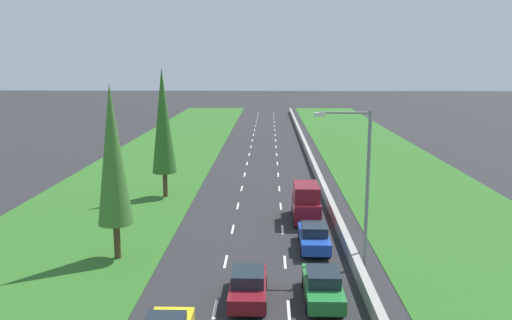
{
  "coord_description": "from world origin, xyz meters",
  "views": [
    {
      "loc": [
        0.78,
        -1.89,
        11.61
      ],
      "look_at": [
        -0.66,
        54.41,
        0.92
      ],
      "focal_mm": 36.41,
      "sensor_mm": 36.0,
      "label": 1
    }
  ],
  "objects": [
    {
      "name": "poplar_tree_third",
      "position": [
        -8.24,
        41.75,
        6.63
      ],
      "size": [
        2.08,
        2.08,
        11.16
      ],
      "color": "#4C3823",
      "rests_on": "ground"
    },
    {
      "name": "ground_plane",
      "position": [
        0.0,
        60.0,
        0.0
      ],
      "size": [
        300.0,
        300.0,
        0.0
      ],
      "primitive_type": "plane",
      "color": "#28282B",
      "rests_on": "ground"
    },
    {
      "name": "maroon_sedan_centre_lane",
      "position": [
        -0.21,
        21.92,
        0.81
      ],
      "size": [
        1.82,
        4.5,
        1.64
      ],
      "color": "maroon",
      "rests_on": "ground"
    },
    {
      "name": "maroon_van_right_lane",
      "position": [
        3.52,
        35.17,
        1.4
      ],
      "size": [
        1.96,
        4.9,
        2.82
      ],
      "color": "maroon",
      "rests_on": "ground"
    },
    {
      "name": "grass_verge_left",
      "position": [
        -12.65,
        60.0,
        0.02
      ],
      "size": [
        14.0,
        140.0,
        0.04
      ],
      "primitive_type": "cube",
      "color": "#2D6623",
      "rests_on": "ground"
    },
    {
      "name": "grass_verge_right",
      "position": [
        14.35,
        60.0,
        0.02
      ],
      "size": [
        14.0,
        140.0,
        0.04
      ],
      "primitive_type": "cube",
      "color": "#2D6623",
      "rests_on": "ground"
    },
    {
      "name": "green_sedan_right_lane",
      "position": [
        3.44,
        21.98,
        0.81
      ],
      "size": [
        1.82,
        4.5,
        1.64
      ],
      "color": "#237A33",
      "rests_on": "ground"
    },
    {
      "name": "lane_markings",
      "position": [
        0.0,
        60.0,
        0.01
      ],
      "size": [
        3.64,
        116.0,
        0.01
      ],
      "color": "white",
      "rests_on": "ground"
    },
    {
      "name": "street_light_mast",
      "position": [
        6.0,
        26.71,
        5.23
      ],
      "size": [
        3.2,
        0.28,
        9.0
      ],
      "color": "gray",
      "rests_on": "ground"
    },
    {
      "name": "blue_sedan_right_lane",
      "position": [
        3.62,
        29.24,
        0.81
      ],
      "size": [
        1.82,
        4.5,
        1.64
      ],
      "color": "#1E47B7",
      "rests_on": "ground"
    },
    {
      "name": "poplar_tree_second",
      "position": [
        -8.26,
        27.34,
        6.26
      ],
      "size": [
        2.06,
        2.06,
        10.43
      ],
      "color": "#4C3823",
      "rests_on": "ground"
    },
    {
      "name": "median_barrier",
      "position": [
        5.7,
        60.0,
        0.42
      ],
      "size": [
        0.44,
        120.0,
        0.85
      ],
      "primitive_type": "cube",
      "color": "#9E9B93",
      "rests_on": "ground"
    }
  ]
}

